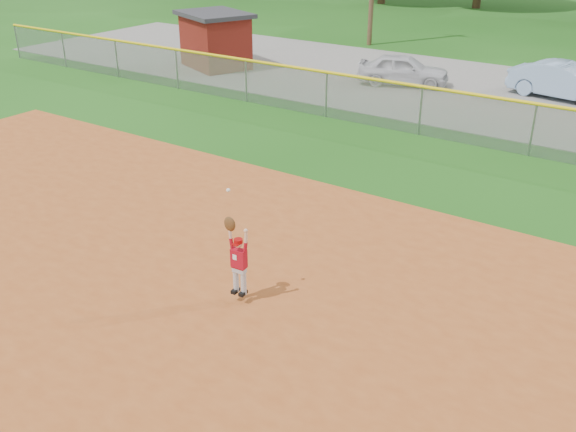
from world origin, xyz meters
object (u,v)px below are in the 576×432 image
object	(u,v)px
car_white_a	(403,70)
ballplayer	(238,257)
car_blue	(564,81)
utility_shed	(215,40)

from	to	relation	value
car_white_a	ballplayer	distance (m)	16.29
car_blue	utility_shed	world-z (taller)	utility_shed
car_blue	utility_shed	distance (m)	14.12
car_white_a	car_blue	world-z (taller)	car_blue
car_blue	car_white_a	bearing A→B (deg)	113.77
car_white_a	ballplayer	bearing A→B (deg)	176.67
utility_shed	ballplayer	world-z (taller)	utility_shed
utility_shed	car_blue	bearing A→B (deg)	12.71
ballplayer	utility_shed	bearing A→B (deg)	131.15
car_white_a	utility_shed	xyz separation A→B (m)	(-8.08, -1.67, 0.57)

